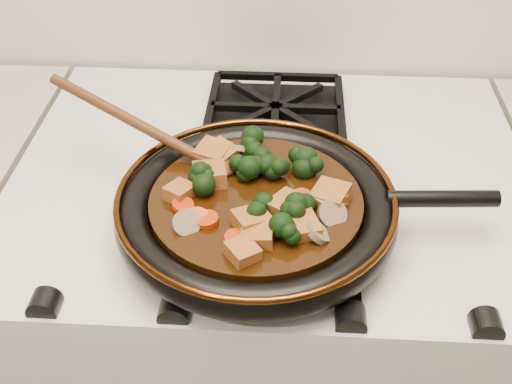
{
  "coord_description": "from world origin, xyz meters",
  "views": [
    {
      "loc": [
        0.02,
        0.93,
        1.47
      ],
      "look_at": [
        -0.02,
        1.55,
        0.97
      ],
      "focal_mm": 45.0,
      "sensor_mm": 36.0,
      "label": 1
    }
  ],
  "objects": [
    {
      "name": "tofu_cube_4",
      "position": [
        -0.11,
        1.55,
        0.97
      ],
      "size": [
        0.04,
        0.05,
        0.02
      ],
      "primitive_type": "cube",
      "rotation": [
        -0.02,
        0.1,
        1.02
      ],
      "color": "brown",
      "rests_on": "braising_sauce"
    },
    {
      "name": "tofu_cube_3",
      "position": [
        -0.07,
        1.63,
        0.97
      ],
      "size": [
        0.05,
        0.06,
        0.03
      ],
      "primitive_type": "cube",
      "rotation": [
        -0.12,
        -0.11,
        2.47
      ],
      "color": "brown",
      "rests_on": "braising_sauce"
    },
    {
      "name": "broccoli_floret_5",
      "position": [
        -0.03,
        1.6,
        0.97
      ],
      "size": [
        0.07,
        0.07,
        0.05
      ],
      "primitive_type": null,
      "rotation": [
        0.04,
        0.03,
        1.33
      ],
      "color": "black",
      "rests_on": "braising_sauce"
    },
    {
      "name": "carrot_coin_4",
      "position": [
        -0.09,
        1.59,
        0.96
      ],
      "size": [
        0.03,
        0.03,
        0.02
      ],
      "primitive_type": "cylinder",
      "rotation": [
        0.19,
        0.12,
        0.0
      ],
      "color": "#AC2604",
      "rests_on": "braising_sauce"
    },
    {
      "name": "skillet",
      "position": [
        -0.01,
        1.55,
        0.94
      ],
      "size": [
        0.48,
        0.36,
        0.05
      ],
      "rotation": [
        0.0,
        0.0,
        0.07
      ],
      "color": "black",
      "rests_on": "burner_grate_front"
    },
    {
      "name": "broccoli_floret_1",
      "position": [
        0.03,
        1.52,
        0.97
      ],
      "size": [
        0.09,
        0.09,
        0.06
      ],
      "primitive_type": null,
      "rotation": [
        0.25,
        -0.01,
        2.24
      ],
      "color": "black",
      "rests_on": "braising_sauce"
    },
    {
      "name": "carrot_coin_1",
      "position": [
        -0.08,
        1.5,
        0.96
      ],
      "size": [
        0.03,
        0.03,
        0.02
      ],
      "primitive_type": "cylinder",
      "rotation": [
        0.33,
        0.16,
        0.0
      ],
      "color": "#AC2604",
      "rests_on": "braising_sauce"
    },
    {
      "name": "tofu_cube_1",
      "position": [
        -0.02,
        1.45,
        0.97
      ],
      "size": [
        0.05,
        0.05,
        0.02
      ],
      "primitive_type": "cube",
      "rotation": [
        0.06,
        -0.03,
        2.21
      ],
      "color": "brown",
      "rests_on": "braising_sauce"
    },
    {
      "name": "tofu_cube_2",
      "position": [
        -0.01,
        1.48,
        0.97
      ],
      "size": [
        0.04,
        0.04,
        0.02
      ],
      "primitive_type": "cube",
      "rotation": [
        -0.02,
        0.09,
        3.12
      ],
      "color": "brown",
      "rests_on": "braising_sauce"
    },
    {
      "name": "tofu_cube_0",
      "position": [
        -0.02,
        1.5,
        0.97
      ],
      "size": [
        0.05,
        0.05,
        0.03
      ],
      "primitive_type": "cube",
      "rotation": [
        0.08,
        0.07,
        2.09
      ],
      "color": "brown",
      "rests_on": "braising_sauce"
    },
    {
      "name": "broccoli_floret_4",
      "position": [
        -0.09,
        1.57,
        0.97
      ],
      "size": [
        0.09,
        0.09,
        0.06
      ],
      "primitive_type": null,
      "rotation": [
        0.11,
        0.02,
        2.2
      ],
      "color": "black",
      "rests_on": "braising_sauce"
    },
    {
      "name": "tofu_cube_5",
      "position": [
        0.08,
        1.54,
        0.97
      ],
      "size": [
        0.05,
        0.05,
        0.02
      ],
      "primitive_type": "cube",
      "rotation": [
        -0.0,
        -0.05,
        0.76
      ],
      "color": "brown",
      "rests_on": "braising_sauce"
    },
    {
      "name": "tofu_cube_7",
      "position": [
        -0.08,
        1.63,
        0.97
      ],
      "size": [
        0.04,
        0.05,
        0.02
      ],
      "primitive_type": "cube",
      "rotation": [
        0.01,
        -0.0,
        0.92
      ],
      "color": "brown",
      "rests_on": "braising_sauce"
    },
    {
      "name": "carrot_coin_2",
      "position": [
        -0.07,
        1.5,
        0.96
      ],
      "size": [
        0.03,
        0.03,
        0.01
      ],
      "primitive_type": "cylinder",
      "rotation": [
        0.04,
        -0.09,
        0.0
      ],
      "color": "#AC2604",
      "rests_on": "braising_sauce"
    },
    {
      "name": "tofu_cube_10",
      "position": [
        0.04,
        1.49,
        0.97
      ],
      "size": [
        0.05,
        0.05,
        0.03
      ],
      "primitive_type": "cube",
      "rotation": [
        0.07,
        0.06,
        0.37
      ],
      "color": "brown",
      "rests_on": "braising_sauce"
    },
    {
      "name": "broccoli_floret_3",
      "position": [
        -0.01,
        1.52,
        0.97
      ],
      "size": [
        0.08,
        0.07,
        0.06
      ],
      "primitive_type": null,
      "rotation": [
        -0.19,
        0.05,
        1.94
      ],
      "color": "black",
      "rests_on": "braising_sauce"
    },
    {
      "name": "stove",
      "position": [
        0.0,
        1.69,
        0.45
      ],
      "size": [
        0.76,
        0.6,
        0.9
      ],
      "primitive_type": "cube",
      "color": "beige",
      "rests_on": "ground"
    },
    {
      "name": "mushroom_slice_4",
      "position": [
        -0.05,
        1.65,
        0.97
      ],
      "size": [
        0.04,
        0.03,
        0.03
      ],
      "primitive_type": "cylinder",
      "rotation": [
        0.8,
        0.0,
        3.09
      ],
      "color": "brown",
      "rests_on": "braising_sauce"
    },
    {
      "name": "broccoli_floret_2",
      "position": [
        0.05,
        1.62,
        0.97
      ],
      "size": [
        0.09,
        0.08,
        0.07
      ],
      "primitive_type": null,
      "rotation": [
        0.16,
        0.22,
        0.58
      ],
      "color": "black",
      "rests_on": "braising_sauce"
    },
    {
      "name": "broccoli_floret_0",
      "position": [
        0.03,
        1.48,
        0.97
      ],
      "size": [
        0.08,
        0.08,
        0.06
      ],
      "primitive_type": null,
      "rotation": [
        0.15,
        0.05,
        2.67
      ],
      "color": "black",
      "rests_on": "braising_sauce"
    },
    {
      "name": "burner_grate_back",
      "position": [
        0.0,
        1.83,
        0.91
      ],
      "size": [
        0.23,
        0.23,
        0.03
      ],
      "primitive_type": null,
      "color": "black",
      "rests_on": "stove"
    },
    {
      "name": "tofu_cube_6",
      "position": [
        0.08,
        1.55,
        0.97
      ],
      "size": [
        0.06,
        0.06,
        0.03
      ],
      "primitive_type": "cube",
      "rotation": [
        -0.1,
        0.07,
        2.69
      ],
      "color": "brown",
      "rests_on": "braising_sauce"
    },
    {
      "name": "broccoli_floret_6",
      "position": [
        0.0,
        1.61,
        0.97
      ],
      "size": [
        0.07,
        0.07,
        0.07
      ],
      "primitive_type": null,
      "rotation": [
        -0.12,
        -0.19,
        0.09
      ],
      "color": "black",
      "rests_on": "braising_sauce"
    },
    {
      "name": "tofu_cube_9",
      "position": [
        0.02,
        1.53,
        0.97
      ],
      "size": [
        0.06,
        0.06,
        0.03
      ],
      "primitive_type": "cube",
      "rotation": [
        -0.12,
        -0.02,
        0.88
      ],
      "color": "brown",
      "rests_on": "braising_sauce"
    },
    {
      "name": "carrot_coin_5",
      "position": [
        -0.03,
        1.47,
        0.96
      ],
      "size": [
        0.03,
        0.03,
        0.02
      ],
      "primitive_type": "cylinder",
      "rotation": [
        0.15,
        0.24,
        0.0
      ],
      "color": "#AC2604",
      "rests_on": "braising_sauce"
    },
    {
      "name": "wooden_spoon",
      "position": [
        -0.14,
        1.64,
        0.98
      ],
      "size": [
        0.16,
        0.09,
        0.27
      ],
      "rotation": [
        0.0,
        0.0,
        2.72
      ],
      "color": "#4D2510",
      "rests_on": "braising_sauce"
    },
    {
      "name": "tofu_cube_8",
      "position": [
        -0.08,
        1.63,
        0.97
      ],
      "size": [
        0.05,
        0.05,
        0.03
      ],
      "primitive_type": "cube",
      "rotation": [
        0.06,
        -0.05,
        1.23
      ],
      "color": "brown",
      "rests_on": "braising_sauce"
    },
    {
      "name": "mushroom_slice_2",
      "position": [
        -0.09,
        1.49,
        0.97
      ],
      "size": [
        0.04,
        0.04,
        0.03
      ],
      "primitive_type": "cylinder",
      "rotation": [
        0.7,
        0.0,
        0.56
      ],
      "color": "brown",
      "rests_on": "braising_sauce"
    },
    {
      "name": "tofu_cube_11",
      "position": [
        -0.08,
        1.59,
        0.97
      ],
      "size": [
        0.05,
        0.05,
        0.03
      ],
      "primitive_type": "cube",
      "rotation": [
        -0.11,
        -0.01,
        0.19
      ],
      "color": "brown",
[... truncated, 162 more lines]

